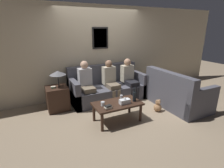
{
  "coord_description": "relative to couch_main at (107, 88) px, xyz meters",
  "views": [
    {
      "loc": [
        -1.98,
        -3.78,
        1.99
      ],
      "look_at": [
        -0.17,
        -0.12,
        0.66
      ],
      "focal_mm": 28.0,
      "sensor_mm": 36.0,
      "label": 1
    }
  ],
  "objects": [
    {
      "name": "coffee_table",
      "position": [
        -0.34,
        -1.28,
        0.05
      ],
      "size": [
        1.04,
        0.58,
        0.44
      ],
      "color": "#382319",
      "rests_on": "ground_plane"
    },
    {
      "name": "couch_main",
      "position": [
        0.0,
        0.0,
        0.0
      ],
      "size": [
        2.11,
        0.92,
        0.96
      ],
      "color": "#4C4C56",
      "rests_on": "ground_plane"
    },
    {
      "name": "book_stack",
      "position": [
        -0.64,
        -1.44,
        0.15
      ],
      "size": [
        0.16,
        0.11,
        0.07
      ],
      "color": "beige",
      "rests_on": "coffee_table"
    },
    {
      "name": "person_middle",
      "position": [
        0.04,
        -0.17,
        0.29
      ],
      "size": [
        0.34,
        0.62,
        1.14
      ],
      "color": "#756651",
      "rests_on": "ground_plane"
    },
    {
      "name": "teddy_bear",
      "position": [
        0.78,
        -1.31,
        -0.19
      ],
      "size": [
        0.2,
        0.2,
        0.31
      ],
      "color": "#A87A51",
      "rests_on": "ground_plane"
    },
    {
      "name": "side_table_with_lamp",
      "position": [
        -1.41,
        -0.09,
        0.03
      ],
      "size": [
        0.52,
        0.51,
        1.0
      ],
      "color": "#382319",
      "rests_on": "ground_plane"
    },
    {
      "name": "wall_back",
      "position": [
        0.0,
        0.47,
        0.98
      ],
      "size": [
        9.0,
        0.08,
        2.6
      ],
      "color": "beige",
      "rests_on": "ground_plane"
    },
    {
      "name": "drinking_glass",
      "position": [
        -0.68,
        -1.27,
        0.16
      ],
      "size": [
        0.08,
        0.08,
        0.09
      ],
      "color": "silver",
      "rests_on": "coffee_table"
    },
    {
      "name": "ground_plane",
      "position": [
        0.0,
        -0.56,
        -0.32
      ],
      "size": [
        16.0,
        16.0,
        0.0
      ],
      "primitive_type": "plane",
      "color": "gray"
    },
    {
      "name": "person_right",
      "position": [
        0.63,
        -0.19,
        0.29
      ],
      "size": [
        0.34,
        0.62,
        1.14
      ],
      "color": "black",
      "rests_on": "ground_plane"
    },
    {
      "name": "tissue_box",
      "position": [
        -0.22,
        -1.38,
        0.17
      ],
      "size": [
        0.23,
        0.12,
        0.15
      ],
      "color": "silver",
      "rests_on": "coffee_table"
    },
    {
      "name": "couch_side",
      "position": [
        1.4,
        -1.27,
        0.0
      ],
      "size": [
        0.92,
        1.58,
        0.96
      ],
      "rotation": [
        0.0,
        0.0,
        1.57
      ],
      "color": "#4C4C56",
      "rests_on": "ground_plane"
    },
    {
      "name": "soda_can",
      "position": [
        -0.19,
        -1.19,
        0.18
      ],
      "size": [
        0.07,
        0.07,
        0.12
      ],
      "color": "#BCBCC1",
      "rests_on": "coffee_table"
    },
    {
      "name": "person_left",
      "position": [
        -0.66,
        -0.14,
        0.31
      ],
      "size": [
        0.34,
        0.59,
        1.17
      ],
      "color": "#756651",
      "rests_on": "ground_plane"
    },
    {
      "name": "wine_bottle",
      "position": [
        0.04,
        -1.36,
        0.23
      ],
      "size": [
        0.08,
        0.08,
        0.31
      ],
      "color": "black",
      "rests_on": "coffee_table"
    }
  ]
}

